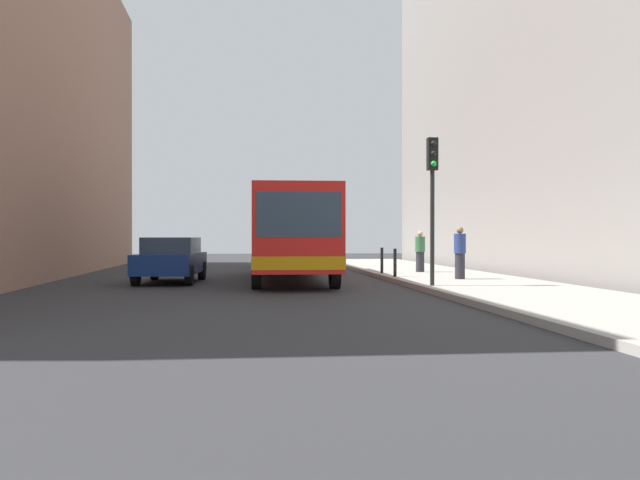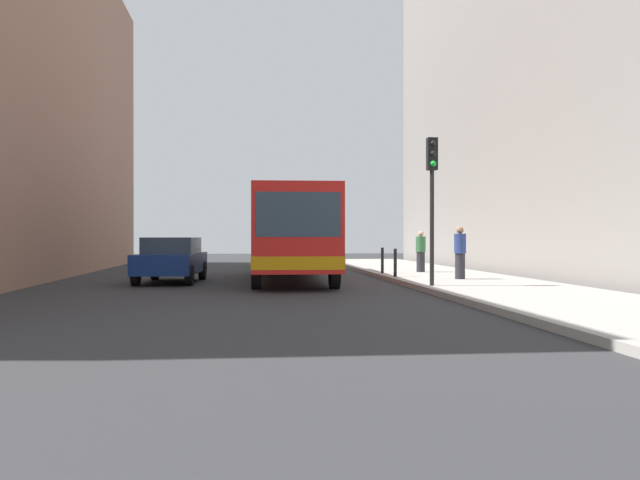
{
  "view_description": "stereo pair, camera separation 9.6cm",
  "coord_description": "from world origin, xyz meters",
  "px_view_note": "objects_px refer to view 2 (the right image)",
  "views": [
    {
      "loc": [
        -1.75,
        -22.13,
        1.52
      ],
      "look_at": [
        0.76,
        0.13,
        1.4
      ],
      "focal_mm": 39.82,
      "sensor_mm": 36.0,
      "label": 1
    },
    {
      "loc": [
        -1.66,
        -22.14,
        1.52
      ],
      "look_at": [
        0.76,
        0.13,
        1.4
      ],
      "focal_mm": 39.82,
      "sensor_mm": 36.0,
      "label": 2
    }
  ],
  "objects_px": {
    "car_behind_bus": "(284,251)",
    "pedestrian_mid_sidewalk": "(421,252)",
    "traffic_light": "(432,183)",
    "bollard_near": "(395,263)",
    "bollard_mid": "(382,260)",
    "pedestrian_near_signal": "(460,253)",
    "bus": "(290,230)",
    "car_beside_bus": "(171,259)"
  },
  "relations": [
    {
      "from": "pedestrian_mid_sidewalk",
      "to": "pedestrian_near_signal",
      "type": "bearing_deg",
      "value": -151.23
    },
    {
      "from": "car_beside_bus",
      "to": "traffic_light",
      "type": "distance_m",
      "value": 9.06
    },
    {
      "from": "car_behind_bus",
      "to": "bollard_mid",
      "type": "distance_m",
      "value": 9.36
    },
    {
      "from": "car_beside_bus",
      "to": "bollard_near",
      "type": "relative_size",
      "value": 4.76
    },
    {
      "from": "bollard_near",
      "to": "car_beside_bus",
      "type": "bearing_deg",
      "value": 178.88
    },
    {
      "from": "traffic_light",
      "to": "pedestrian_mid_sidewalk",
      "type": "bearing_deg",
      "value": 78.08
    },
    {
      "from": "car_behind_bus",
      "to": "traffic_light",
      "type": "bearing_deg",
      "value": 100.72
    },
    {
      "from": "bollard_near",
      "to": "bollard_mid",
      "type": "relative_size",
      "value": 1.0
    },
    {
      "from": "bus",
      "to": "car_behind_bus",
      "type": "bearing_deg",
      "value": -90.44
    },
    {
      "from": "bollard_near",
      "to": "pedestrian_near_signal",
      "type": "relative_size",
      "value": 0.57
    },
    {
      "from": "bollard_near",
      "to": "bollard_mid",
      "type": "xyz_separation_m",
      "value": [
        0.0,
        2.23,
        0.0
      ]
    },
    {
      "from": "car_behind_bus",
      "to": "pedestrian_mid_sidewalk",
      "type": "xyz_separation_m",
      "value": [
        4.81,
        -7.97,
        0.14
      ]
    },
    {
      "from": "traffic_light",
      "to": "pedestrian_near_signal",
      "type": "xyz_separation_m",
      "value": [
        1.7,
        2.87,
        -2.02
      ]
    },
    {
      "from": "car_behind_bus",
      "to": "bollard_near",
      "type": "xyz_separation_m",
      "value": [
        3.15,
        -11.04,
        -0.16
      ]
    },
    {
      "from": "car_behind_bus",
      "to": "bollard_near",
      "type": "relative_size",
      "value": 4.67
    },
    {
      "from": "pedestrian_near_signal",
      "to": "pedestrian_mid_sidewalk",
      "type": "distance_m",
      "value": 4.53
    },
    {
      "from": "traffic_light",
      "to": "pedestrian_mid_sidewalk",
      "type": "xyz_separation_m",
      "value": [
        1.56,
        7.4,
        -2.08
      ]
    },
    {
      "from": "car_beside_bus",
      "to": "pedestrian_near_signal",
      "type": "distance_m",
      "value": 9.39
    },
    {
      "from": "car_beside_bus",
      "to": "bollard_mid",
      "type": "bearing_deg",
      "value": -160.1
    },
    {
      "from": "bollard_near",
      "to": "pedestrian_mid_sidewalk",
      "type": "relative_size",
      "value": 0.6
    },
    {
      "from": "car_beside_bus",
      "to": "traffic_light",
      "type": "xyz_separation_m",
      "value": [
        7.56,
        -4.47,
        2.22
      ]
    },
    {
      "from": "car_beside_bus",
      "to": "bollard_near",
      "type": "xyz_separation_m",
      "value": [
        7.46,
        -0.15,
        -0.16
      ]
    },
    {
      "from": "car_behind_bus",
      "to": "traffic_light",
      "type": "xyz_separation_m",
      "value": [
        3.25,
        -15.37,
        2.22
      ]
    },
    {
      "from": "car_behind_bus",
      "to": "bus",
      "type": "bearing_deg",
      "value": 86.79
    },
    {
      "from": "bus",
      "to": "bollard_near",
      "type": "distance_m",
      "value": 3.77
    },
    {
      "from": "pedestrian_near_signal",
      "to": "car_behind_bus",
      "type": "bearing_deg",
      "value": -153.87
    },
    {
      "from": "bollard_near",
      "to": "pedestrian_near_signal",
      "type": "bearing_deg",
      "value": -39.07
    },
    {
      "from": "pedestrian_mid_sidewalk",
      "to": "bollard_near",
      "type": "bearing_deg",
      "value": 178.66
    },
    {
      "from": "bus",
      "to": "bollard_near",
      "type": "bearing_deg",
      "value": 167.79
    },
    {
      "from": "car_behind_bus",
      "to": "bollard_near",
      "type": "bearing_deg",
      "value": 104.7
    },
    {
      "from": "car_behind_bus",
      "to": "pedestrian_mid_sidewalk",
      "type": "distance_m",
      "value": 9.31
    },
    {
      "from": "car_beside_bus",
      "to": "traffic_light",
      "type": "height_order",
      "value": "traffic_light"
    },
    {
      "from": "bollard_near",
      "to": "bollard_mid",
      "type": "distance_m",
      "value": 2.23
    },
    {
      "from": "car_beside_bus",
      "to": "bollard_mid",
      "type": "xyz_separation_m",
      "value": [
        7.46,
        2.08,
        -0.16
      ]
    },
    {
      "from": "bollard_mid",
      "to": "traffic_light",
      "type": "bearing_deg",
      "value": -89.13
    },
    {
      "from": "bollard_near",
      "to": "pedestrian_mid_sidewalk",
      "type": "distance_m",
      "value": 3.5
    },
    {
      "from": "bus",
      "to": "bollard_near",
      "type": "xyz_separation_m",
      "value": [
        3.5,
        -0.86,
        -1.1
      ]
    },
    {
      "from": "car_beside_bus",
      "to": "bollard_near",
      "type": "distance_m",
      "value": 7.46
    },
    {
      "from": "bollard_near",
      "to": "pedestrian_near_signal",
      "type": "xyz_separation_m",
      "value": [
        1.8,
        -1.46,
        0.36
      ]
    },
    {
      "from": "car_beside_bus",
      "to": "pedestrian_mid_sidewalk",
      "type": "height_order",
      "value": "pedestrian_mid_sidewalk"
    },
    {
      "from": "bus",
      "to": "pedestrian_mid_sidewalk",
      "type": "xyz_separation_m",
      "value": [
        5.16,
        2.21,
        -0.8
      ]
    },
    {
      "from": "bus",
      "to": "pedestrian_mid_sidewalk",
      "type": "relative_size",
      "value": 7.05
    }
  ]
}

